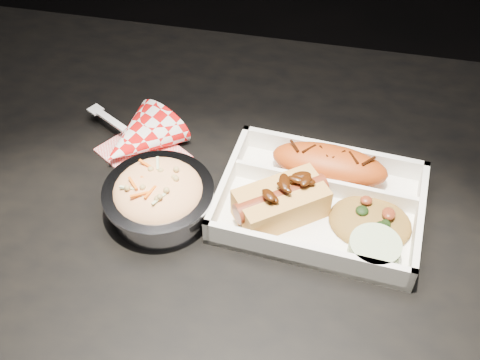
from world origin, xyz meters
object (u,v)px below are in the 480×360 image
at_px(dining_table, 252,261).
at_px(hotdog, 281,201).
at_px(fried_pastry, 329,164).
at_px(food_tray, 320,205).
at_px(foil_coleslaw_cup, 159,196).
at_px(napkin_fork, 137,140).

distance_m(dining_table, hotdog, 0.13).
height_order(dining_table, fried_pastry, fried_pastry).
xyz_separation_m(dining_table, hotdog, (0.03, 0.01, 0.12)).
xyz_separation_m(dining_table, food_tray, (0.08, 0.03, 0.10)).
bearing_deg(hotdog, food_tray, -10.65).
height_order(food_tray, fried_pastry, fried_pastry).
height_order(fried_pastry, foil_coleslaw_cup, foil_coleslaw_cup).
relative_size(food_tray, foil_coleslaw_cup, 1.92).
xyz_separation_m(dining_table, foil_coleslaw_cup, (-0.12, -0.01, 0.12)).
bearing_deg(fried_pastry, dining_table, -134.39).
xyz_separation_m(fried_pastry, hotdog, (-0.05, -0.08, 0.00)).
relative_size(fried_pastry, hotdog, 1.24).
relative_size(dining_table, fried_pastry, 7.87).
height_order(dining_table, food_tray, food_tray).
bearing_deg(foil_coleslaw_cup, food_tray, 12.69).
xyz_separation_m(food_tray, hotdog, (-0.05, -0.02, 0.02)).
relative_size(food_tray, fried_pastry, 1.73).
bearing_deg(fried_pastry, napkin_fork, 178.78).
bearing_deg(fried_pastry, hotdog, -123.52).
distance_m(dining_table, fried_pastry, 0.17).
bearing_deg(food_tray, foil_coleslaw_cup, -162.55).
relative_size(hotdog, napkin_fork, 0.72).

